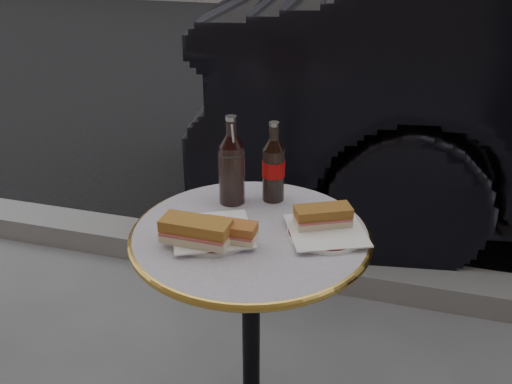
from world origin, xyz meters
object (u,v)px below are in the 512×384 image
(plate_right, at_px, (326,233))
(cola_bottle_right, at_px, (274,162))
(plate_left, at_px, (212,234))
(cola_bottle_left, at_px, (232,160))
(bistro_table, at_px, (251,343))
(cola_glass, at_px, (232,177))

(plate_right, height_order, cola_bottle_right, cola_bottle_right)
(plate_left, relative_size, cola_bottle_left, 0.83)
(plate_left, height_order, plate_right, same)
(plate_right, xyz_separation_m, cola_bottle_right, (-0.18, 0.16, 0.11))
(bistro_table, height_order, plate_left, plate_left)
(plate_left, distance_m, plate_right, 0.29)
(cola_bottle_right, distance_m, cola_glass, 0.12)
(plate_right, distance_m, cola_bottle_left, 0.33)
(plate_left, height_order, cola_bottle_left, cola_bottle_left)
(bistro_table, xyz_separation_m, cola_bottle_left, (-0.10, 0.15, 0.49))
(bistro_table, xyz_separation_m, plate_left, (-0.09, -0.05, 0.37))
(cola_bottle_left, relative_size, cola_glass, 1.66)
(cola_bottle_right, height_order, cola_glass, cola_bottle_right)
(bistro_table, bearing_deg, plate_left, -149.71)
(bistro_table, relative_size, plate_left, 3.53)
(bistro_table, distance_m, plate_left, 0.39)
(plate_right, bearing_deg, plate_left, -162.88)
(plate_left, relative_size, cola_bottle_right, 0.90)
(bistro_table, xyz_separation_m, cola_glass, (-0.10, 0.14, 0.44))
(cola_glass, bearing_deg, bistro_table, -56.05)
(plate_left, relative_size, plate_right, 1.05)
(cola_bottle_left, height_order, cola_bottle_right, cola_bottle_left)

